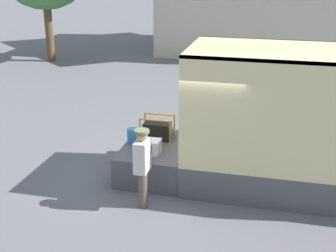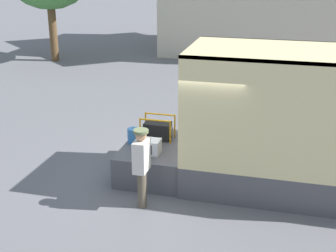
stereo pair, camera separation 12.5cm
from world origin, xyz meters
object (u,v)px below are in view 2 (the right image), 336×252
at_px(orange_bucket, 133,136).
at_px(worker_person, 141,161).
at_px(portable_generator, 159,130).
at_px(microwave, 149,147).

relative_size(orange_bucket, worker_person, 0.21).
distance_m(orange_bucket, worker_person, 1.70).
bearing_deg(portable_generator, microwave, -87.48).
height_order(microwave, worker_person, worker_person).
xyz_separation_m(orange_bucket, worker_person, (0.69, -1.54, 0.14)).
bearing_deg(microwave, orange_bucket, 138.15).
distance_m(portable_generator, worker_person, 1.95).
bearing_deg(microwave, worker_person, -81.18).
bearing_deg(worker_person, orange_bucket, 114.03).
height_order(microwave, orange_bucket, orange_bucket).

